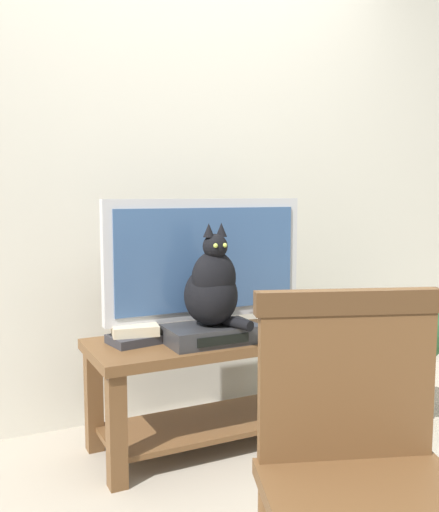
{
  "coord_description": "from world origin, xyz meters",
  "views": [
    {
      "loc": [
        -1.07,
        -1.6,
        1.14
      ],
      "look_at": [
        0.0,
        0.58,
        0.87
      ],
      "focal_mm": 39.51,
      "sensor_mm": 36.0,
      "label": 1
    }
  ],
  "objects_px": {
    "tv_stand": "(215,372)",
    "cat": "(212,288)",
    "book_stack": "(134,334)",
    "media_box": "(211,334)",
    "potted_plant": "(404,340)",
    "tv": "(207,264)",
    "wooden_chair": "(364,458)"
  },
  "relations": [
    {
      "from": "cat",
      "to": "wooden_chair",
      "type": "relative_size",
      "value": 0.49
    },
    {
      "from": "book_stack",
      "to": "cat",
      "type": "bearing_deg",
      "value": -26.6
    },
    {
      "from": "tv_stand",
      "to": "wooden_chair",
      "type": "bearing_deg",
      "value": -99.8
    },
    {
      "from": "potted_plant",
      "to": "tv",
      "type": "bearing_deg",
      "value": 161.3
    },
    {
      "from": "media_box",
      "to": "book_stack",
      "type": "height_order",
      "value": "book_stack"
    },
    {
      "from": "media_box",
      "to": "tv_stand",
      "type": "bearing_deg",
      "value": 55.57
    },
    {
      "from": "tv",
      "to": "book_stack",
      "type": "relative_size",
      "value": 4.17
    },
    {
      "from": "tv_stand",
      "to": "potted_plant",
      "type": "bearing_deg",
      "value": -13.87
    },
    {
      "from": "cat",
      "to": "book_stack",
      "type": "distance_m",
      "value": 0.39
    },
    {
      "from": "wooden_chair",
      "to": "tv",
      "type": "bearing_deg",
      "value": 80.8
    },
    {
      "from": "wooden_chair",
      "to": "book_stack",
      "type": "distance_m",
      "value": 1.32
    },
    {
      "from": "book_stack",
      "to": "tv_stand",
      "type": "bearing_deg",
      "value": -8.69
    },
    {
      "from": "tv",
      "to": "media_box",
      "type": "relative_size",
      "value": 2.45
    },
    {
      "from": "media_box",
      "to": "wooden_chair",
      "type": "bearing_deg",
      "value": -97.74
    },
    {
      "from": "wooden_chair",
      "to": "potted_plant",
      "type": "bearing_deg",
      "value": 42.36
    },
    {
      "from": "media_box",
      "to": "cat",
      "type": "relative_size",
      "value": 0.89
    },
    {
      "from": "media_box",
      "to": "cat",
      "type": "bearing_deg",
      "value": -84.87
    },
    {
      "from": "tv",
      "to": "wooden_chair",
      "type": "relative_size",
      "value": 1.06
    },
    {
      "from": "cat",
      "to": "tv",
      "type": "bearing_deg",
      "value": 72.59
    },
    {
      "from": "tv_stand",
      "to": "tv",
      "type": "bearing_deg",
      "value": 89.98
    },
    {
      "from": "book_stack",
      "to": "potted_plant",
      "type": "bearing_deg",
      "value": -12.43
    },
    {
      "from": "media_box",
      "to": "potted_plant",
      "type": "height_order",
      "value": "potted_plant"
    },
    {
      "from": "book_stack",
      "to": "potted_plant",
      "type": "xyz_separation_m",
      "value": [
        1.27,
        -0.28,
        -0.11
      ]
    },
    {
      "from": "cat",
      "to": "wooden_chair",
      "type": "distance_m",
      "value": 1.19
    },
    {
      "from": "media_box",
      "to": "book_stack",
      "type": "xyz_separation_m",
      "value": [
        -0.3,
        0.14,
        0.0
      ]
    },
    {
      "from": "wooden_chair",
      "to": "potted_plant",
      "type": "relative_size",
      "value": 1.32
    },
    {
      "from": "cat",
      "to": "wooden_chair",
      "type": "height_order",
      "value": "cat"
    },
    {
      "from": "wooden_chair",
      "to": "tv_stand",
      "type": "bearing_deg",
      "value": 80.2
    },
    {
      "from": "wooden_chair",
      "to": "potted_plant",
      "type": "distance_m",
      "value": 1.53
    },
    {
      "from": "media_box",
      "to": "book_stack",
      "type": "bearing_deg",
      "value": 155.24
    },
    {
      "from": "tv_stand",
      "to": "cat",
      "type": "relative_size",
      "value": 2.53
    },
    {
      "from": "tv_stand",
      "to": "media_box",
      "type": "distance_m",
      "value": 0.23
    }
  ]
}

